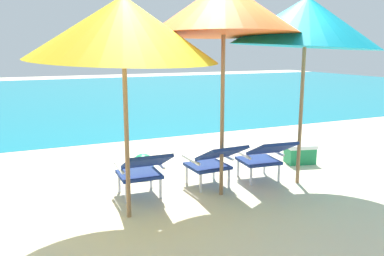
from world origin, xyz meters
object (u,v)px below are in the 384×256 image
at_px(lounge_chair_right, 265,155).
at_px(lounge_chair_left, 143,169).
at_px(beach_umbrella_right, 306,22).
at_px(lounge_chair_center, 214,160).
at_px(beach_ball, 143,165).
at_px(beach_umbrella_left, 123,28).
at_px(cooler_box, 300,153).
at_px(beach_umbrella_center, 224,8).

bearing_deg(lounge_chair_right, lounge_chair_left, 177.05).
bearing_deg(beach_umbrella_right, lounge_chair_center, 167.95).
height_order(lounge_chair_center, lounge_chair_right, same).
height_order(lounge_chair_left, beach_ball, lounge_chair_left).
height_order(lounge_chair_right, beach_umbrella_right, beach_umbrella_right).
bearing_deg(beach_umbrella_left, lounge_chair_center, 17.97).
bearing_deg(cooler_box, lounge_chair_center, -164.13).
distance_m(lounge_chair_right, cooler_box, 1.29).
height_order(beach_umbrella_left, beach_umbrella_right, beach_umbrella_right).
bearing_deg(beach_ball, cooler_box, -9.46).
xyz_separation_m(beach_umbrella_left, beach_umbrella_center, (1.28, 0.19, 0.27)).
height_order(beach_umbrella_left, beach_ball, beach_umbrella_left).
bearing_deg(beach_umbrella_left, beach_ball, 66.66).
relative_size(lounge_chair_center, beach_ball, 2.70).
xyz_separation_m(beach_umbrella_left, cooler_box, (3.17, 0.95, -1.92)).
xyz_separation_m(beach_umbrella_left, beach_ball, (0.60, 1.38, -1.91)).
distance_m(lounge_chair_left, beach_umbrella_left, 1.76).
relative_size(beach_umbrella_left, beach_umbrella_right, 0.98).
xyz_separation_m(lounge_chair_center, lounge_chair_right, (0.76, -0.07, 0.00)).
relative_size(beach_umbrella_right, cooler_box, 4.92).
bearing_deg(lounge_chair_right, lounge_chair_center, 175.09).
distance_m(lounge_chair_right, beach_ball, 1.80).
bearing_deg(beach_umbrella_right, cooler_box, 49.36).
height_order(lounge_chair_center, beach_umbrella_left, beach_umbrella_left).
height_order(lounge_chair_center, beach_ball, lounge_chair_center).
xyz_separation_m(beach_umbrella_center, cooler_box, (1.89, 0.76, -2.18)).
distance_m(lounge_chair_center, beach_umbrella_left, 2.16).
distance_m(lounge_chair_right, beach_umbrella_left, 2.67).
bearing_deg(lounge_chair_center, beach_umbrella_right, -12.05).
relative_size(lounge_chair_right, beach_umbrella_center, 0.34).
bearing_deg(cooler_box, lounge_chair_left, -169.91).
xyz_separation_m(lounge_chair_center, beach_umbrella_left, (-1.29, -0.42, 1.68)).
xyz_separation_m(beach_ball, cooler_box, (2.58, -0.43, -0.00)).
bearing_deg(lounge_chair_left, beach_umbrella_left, -124.43).
height_order(beach_umbrella_center, beach_ball, beach_umbrella_center).
relative_size(beach_umbrella_center, beach_ball, 8.08).
relative_size(lounge_chair_left, beach_ball, 2.67).
xyz_separation_m(lounge_chair_left, beach_ball, (0.29, 0.94, -0.24)).
height_order(lounge_chair_right, beach_umbrella_left, beach_umbrella_left).
bearing_deg(cooler_box, lounge_chair_right, -151.75).
bearing_deg(lounge_chair_left, beach_umbrella_center, -14.29).
distance_m(beach_umbrella_left, beach_umbrella_right, 2.50).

